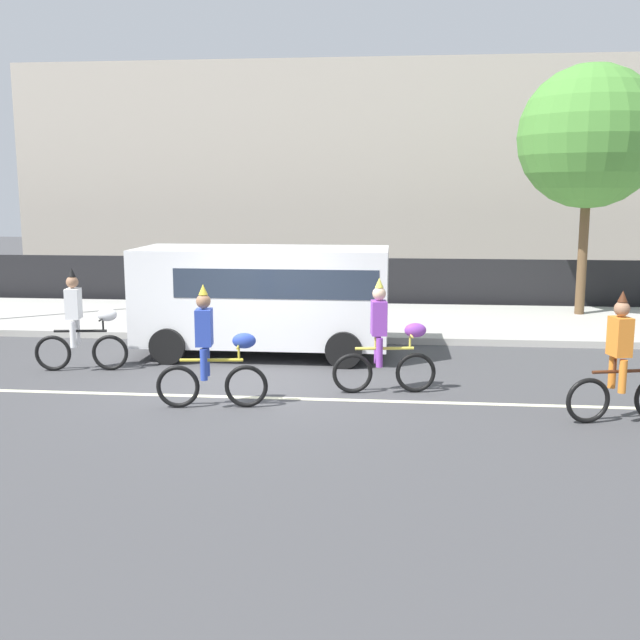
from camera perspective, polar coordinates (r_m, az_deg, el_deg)
ground_plane at (r=12.72m, az=-5.40°, el=-5.28°), size 80.00×80.00×0.00m
road_centre_line at (r=12.25m, az=-5.85°, el=-5.87°), size 36.00×0.14×0.01m
sidewalk_curb at (r=18.98m, az=-1.63°, el=0.02°), size 60.00×5.00×0.15m
fence_line at (r=21.74m, az=-0.66°, el=2.94°), size 40.00×0.08×1.40m
building_backdrop at (r=30.05m, az=6.78°, el=10.82°), size 28.00×8.00×7.72m
parade_cyclist_zebra at (r=14.48m, az=-17.76°, el=-0.44°), size 1.71×0.52×1.92m
parade_cyclist_cobalt at (r=11.55m, az=-8.21°, el=-2.60°), size 1.72×0.51×1.92m
parade_cyclist_purple at (r=12.32m, az=5.01°, el=-1.75°), size 1.71×0.52×1.92m
parade_cyclist_orange at (r=11.60m, az=22.25°, el=-3.19°), size 1.69×0.59×1.92m
parked_van_white at (r=15.10m, az=-4.07°, el=2.09°), size 5.00×2.22×2.18m
street_tree_near_lamp at (r=20.35m, az=19.85°, el=12.97°), size 3.56×3.56×6.26m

